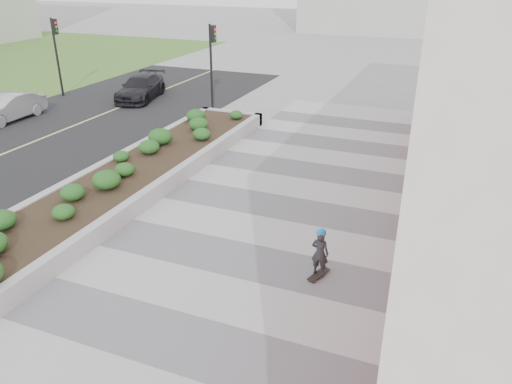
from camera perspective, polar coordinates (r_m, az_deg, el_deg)
walkway at (r=11.12m, az=-4.76°, el=-13.05°), size 8.00×36.00×0.01m
planter at (r=16.50m, az=-15.80°, el=0.92°), size 3.00×18.00×0.90m
traffic_signal_near at (r=25.34m, az=-5.04°, el=15.36°), size 0.33×0.28×4.20m
traffic_signal_far at (r=30.23m, az=-21.87°, el=15.26°), size 0.33×0.28×4.20m
manhole_cover at (r=10.95m, az=-2.35°, el=-13.70°), size 0.44×0.44×0.01m
skateboarder at (r=11.80m, az=7.33°, el=-6.88°), size 0.44×0.75×1.30m
car_silver at (r=26.58m, az=-26.51°, el=8.62°), size 1.37×3.80×1.25m
car_dark at (r=28.63m, az=-13.05°, el=11.54°), size 2.68×4.58×1.25m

